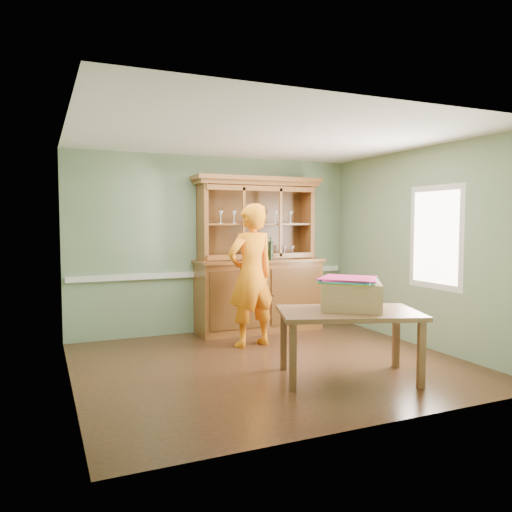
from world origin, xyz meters
name	(u,v)px	position (x,y,z in m)	size (l,w,h in m)	color
floor	(271,363)	(0.00, 0.00, 0.00)	(4.50, 4.50, 0.00)	#4C2A18
ceiling	(271,136)	(0.00, 0.00, 2.70)	(4.50, 4.50, 0.00)	white
wall_back	(216,244)	(0.00, 2.00, 1.35)	(4.50, 4.50, 0.00)	gray
wall_left	(69,257)	(-2.25, 0.00, 1.35)	(4.00, 4.00, 0.00)	gray
wall_right	(420,248)	(2.25, 0.00, 1.35)	(4.00, 4.00, 0.00)	gray
wall_front	(376,265)	(0.00, -2.00, 1.35)	(4.50, 4.50, 0.00)	gray
chair_rail	(217,273)	(0.00, 1.98, 0.90)	(4.41, 0.05, 0.08)	white
framed_map	(69,236)	(-2.23, 0.30, 1.55)	(0.03, 0.60, 0.46)	black
window_panel	(435,237)	(2.23, -0.30, 1.50)	(0.03, 0.96, 1.36)	white
china_hutch	(258,277)	(0.60, 1.73, 0.83)	(2.03, 0.67, 2.39)	brown
dining_table	(349,319)	(0.53, -0.84, 0.66)	(1.70, 1.33, 0.74)	brown
cardboard_box	(351,296)	(0.59, -0.80, 0.89)	(0.64, 0.51, 0.30)	tan
kite_stack	(350,280)	(0.60, -0.77, 1.07)	(0.79, 0.79, 0.05)	yellow
person	(251,275)	(0.12, 0.89, 0.97)	(0.71, 0.47, 1.95)	orange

